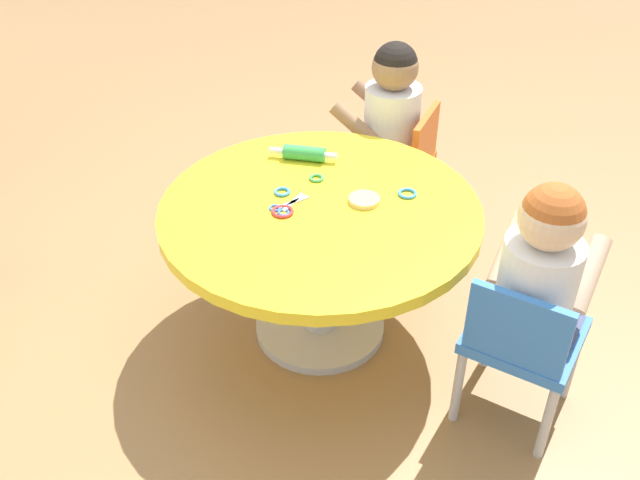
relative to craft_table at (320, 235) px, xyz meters
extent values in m
plane|color=#9E7247|center=(0.00, 0.00, -0.40)|extent=(10.00, 10.00, 0.00)
cylinder|color=silver|center=(0.00, 0.00, -0.38)|extent=(0.44, 0.44, 0.03)
cylinder|color=silver|center=(0.00, 0.00, -0.17)|extent=(0.12, 0.12, 0.47)
cylinder|color=yellow|center=(0.00, 0.00, 0.09)|extent=(0.99, 0.99, 0.04)
cylinder|color=#B7B7BC|center=(-0.43, -0.69, -0.26)|extent=(0.03, 0.03, 0.28)
cylinder|color=#B7B7BC|center=(-0.26, -0.49, -0.26)|extent=(0.03, 0.03, 0.28)
cylinder|color=#B7B7BC|center=(-0.63, -0.52, -0.26)|extent=(0.03, 0.03, 0.28)
cylinder|color=#B7B7BC|center=(-0.46, -0.32, -0.26)|extent=(0.03, 0.03, 0.28)
cube|color=blue|center=(-0.44, -0.51, -0.10)|extent=(0.42, 0.42, 0.04)
cube|color=blue|center=(-0.55, -0.42, 0.03)|extent=(0.20, 0.22, 0.22)
cube|color=#3F4772|center=(-0.44, -0.51, -0.10)|extent=(0.38, 0.38, 0.04)
cylinder|color=white|center=(-0.44, -0.51, 0.07)|extent=(0.21, 0.21, 0.30)
sphere|color=beige|center=(-0.44, -0.51, 0.30)|extent=(0.17, 0.17, 0.17)
sphere|color=#B25926|center=(-0.44, -0.51, 0.31)|extent=(0.16, 0.16, 0.16)
cylinder|color=beige|center=(-0.44, -0.66, 0.09)|extent=(0.20, 0.18, 0.17)
cylinder|color=beige|center=(-0.30, -0.49, 0.09)|extent=(0.20, 0.18, 0.17)
cylinder|color=#B7B7BC|center=(0.74, -0.34, -0.26)|extent=(0.03, 0.03, 0.28)
cylinder|color=#B7B7BC|center=(0.52, -0.20, -0.26)|extent=(0.03, 0.03, 0.28)
cylinder|color=#B7B7BC|center=(0.59, -0.56, -0.26)|extent=(0.03, 0.03, 0.28)
cylinder|color=#B7B7BC|center=(0.38, -0.41, -0.26)|extent=(0.03, 0.03, 0.28)
cube|color=orange|center=(0.56, -0.38, -0.10)|extent=(0.42, 0.42, 0.04)
cube|color=orange|center=(0.48, -0.49, 0.03)|extent=(0.24, 0.17, 0.22)
cube|color=#3F4772|center=(0.56, -0.38, -0.10)|extent=(0.37, 0.38, 0.04)
cylinder|color=white|center=(0.56, -0.38, 0.07)|extent=(0.21, 0.21, 0.30)
sphere|color=#997051|center=(0.56, -0.38, 0.30)|extent=(0.17, 0.17, 0.17)
sphere|color=black|center=(0.56, -0.38, 0.31)|extent=(0.16, 0.16, 0.16)
cylinder|color=#997051|center=(0.71, -0.36, 0.09)|extent=(0.17, 0.21, 0.17)
cylinder|color=#997051|center=(0.52, -0.23, 0.09)|extent=(0.17, 0.21, 0.17)
cylinder|color=green|center=(0.29, 0.00, 0.13)|extent=(0.10, 0.15, 0.05)
cylinder|color=white|center=(0.33, 0.09, 0.13)|extent=(0.04, 0.05, 0.02)
cylinder|color=white|center=(0.26, -0.08, 0.13)|extent=(0.04, 0.05, 0.02)
cube|color=silver|center=(0.03, 0.08, 0.11)|extent=(0.09, 0.08, 0.01)
cube|color=silver|center=(0.03, 0.08, 0.11)|extent=(0.06, 0.11, 0.01)
torus|color=#3F72CC|center=(-0.02, 0.11, 0.11)|extent=(0.05, 0.05, 0.01)
torus|color=#3F72CC|center=(0.01, 0.14, 0.11)|extent=(0.05, 0.05, 0.01)
cylinder|color=#F2CC72|center=(0.00, -0.14, 0.11)|extent=(0.10, 0.10, 0.02)
torus|color=red|center=(-0.01, 0.12, 0.11)|extent=(0.07, 0.07, 0.01)
torus|color=#3F99D8|center=(0.02, -0.28, 0.11)|extent=(0.06, 0.06, 0.01)
torus|color=#3F99D8|center=(0.10, 0.10, 0.11)|extent=(0.05, 0.05, 0.01)
torus|color=#4CB259|center=(0.16, -0.02, 0.11)|extent=(0.05, 0.05, 0.01)
camera|label=1|loc=(-1.78, 0.33, 1.29)|focal=40.02mm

